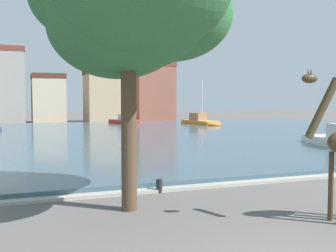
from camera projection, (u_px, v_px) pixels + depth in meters
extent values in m
cube|color=#3D5666|center=(74.00, 136.00, 38.20)|extent=(86.80, 49.20, 0.29)
cube|color=#ADA89E|center=(163.00, 190.00, 15.02)|extent=(86.80, 0.50, 0.12)
cylinder|color=#42331E|center=(331.00, 186.00, 11.25)|extent=(0.14, 0.14, 1.98)
cylinder|color=#42331E|center=(323.00, 108.00, 10.82)|extent=(1.05, 0.33, 1.69)
ellipsoid|color=#42331E|center=(310.00, 79.00, 10.67)|extent=(0.49, 0.30, 0.25)
cone|color=#42331E|center=(311.00, 71.00, 10.60)|extent=(0.05, 0.05, 0.14)
cone|color=#42331E|center=(308.00, 71.00, 10.72)|extent=(0.05, 0.05, 0.14)
cube|color=red|center=(124.00, 123.00, 57.90)|extent=(3.52, 5.57, 0.82)
ellipsoid|color=red|center=(114.00, 122.00, 59.80)|extent=(2.23, 2.29, 0.77)
cube|color=#C7716E|center=(124.00, 120.00, 57.87)|extent=(3.45, 5.45, 0.06)
cube|color=silver|center=(125.00, 117.00, 57.55)|extent=(1.87, 2.17, 0.80)
cylinder|color=silver|center=(122.00, 96.00, 57.97)|extent=(0.12, 0.12, 6.93)
cylinder|color=silver|center=(126.00, 114.00, 57.42)|extent=(0.68, 1.75, 0.08)
ellipsoid|color=white|center=(316.00, 140.00, 31.07)|extent=(2.60, 3.15, 0.78)
cube|color=orange|center=(200.00, 123.00, 56.35)|extent=(2.89, 7.31, 0.77)
ellipsoid|color=orange|center=(213.00, 125.00, 53.35)|extent=(2.17, 2.69, 0.73)
cube|color=#E2A56E|center=(200.00, 121.00, 56.32)|extent=(2.83, 7.16, 0.06)
cube|color=#9E7047|center=(198.00, 116.00, 56.77)|extent=(1.75, 2.64, 1.06)
cylinder|color=silver|center=(202.00, 101.00, 55.68)|extent=(0.12, 0.12, 5.70)
cylinder|color=silver|center=(197.00, 114.00, 56.91)|extent=(0.36, 2.49, 0.08)
cylinder|color=brown|center=(129.00, 134.00, 12.24)|extent=(0.48, 0.48, 4.78)
ellipsoid|color=#336B38|center=(128.00, 8.00, 12.02)|extent=(5.11, 5.11, 3.83)
ellipsoid|color=#336B38|center=(171.00, 15.00, 12.95)|extent=(4.04, 4.04, 3.03)
ellipsoid|color=#336B38|center=(117.00, 27.00, 13.16)|extent=(4.60, 4.60, 3.45)
cylinder|color=#232326|center=(159.00, 186.00, 14.79)|extent=(0.24, 0.24, 0.50)
cube|color=#C6B293|center=(48.00, 101.00, 65.15)|extent=(5.15, 6.23, 7.19)
cube|color=#51281E|center=(48.00, 77.00, 64.92)|extent=(5.26, 6.35, 0.80)
cube|color=tan|center=(106.00, 99.00, 67.04)|extent=(6.71, 6.68, 8.01)
cube|color=#51281E|center=(106.00, 72.00, 66.78)|extent=(6.84, 6.82, 0.80)
cube|color=#8E5142|center=(153.00, 94.00, 72.73)|extent=(6.97, 5.45, 9.82)
cube|color=brown|center=(153.00, 65.00, 72.41)|extent=(7.11, 5.56, 0.80)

